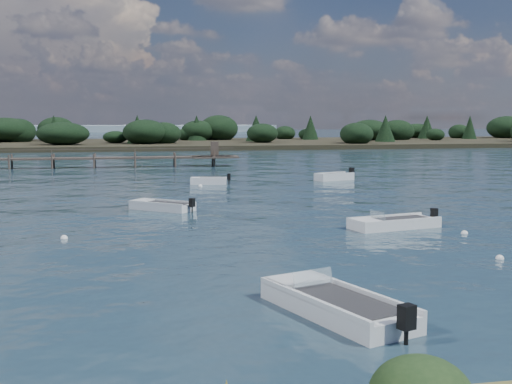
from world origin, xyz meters
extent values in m
plane|color=#172936|center=(0.00, 60.00, 0.00)|extent=(400.00, 400.00, 0.00)
cube|color=silver|center=(7.44, 6.37, 0.09)|extent=(4.63, 2.55, 0.64)
cube|color=silver|center=(5.81, 6.01, 0.47)|extent=(1.35, 1.67, 0.13)
cube|color=#262629|center=(7.78, 6.45, 0.39)|extent=(3.19, 1.93, 0.11)
cube|color=silver|center=(7.60, 5.63, 0.47)|extent=(4.30, 1.06, 0.13)
cube|color=silver|center=(7.27, 7.12, 0.47)|extent=(4.30, 1.06, 0.13)
cube|color=black|center=(9.77, 6.89, 0.57)|extent=(0.32, 0.36, 0.50)
cylinder|color=black|center=(9.77, 6.89, 0.14)|extent=(0.11, 0.11, 0.50)
cube|color=silver|center=(6.50, 6.17, 0.68)|extent=(0.40, 1.19, 0.38)
cube|color=silver|center=(11.94, 29.78, 0.11)|extent=(3.60, 2.41, 0.78)
cube|color=silver|center=(10.75, 29.34, 0.57)|extent=(1.17, 1.41, 0.16)
cube|color=#262629|center=(12.19, 29.88, 0.48)|extent=(2.50, 1.79, 0.13)
cube|color=silver|center=(12.15, 29.22, 0.57)|extent=(3.18, 1.28, 0.16)
cube|color=silver|center=(11.73, 30.35, 0.57)|extent=(3.18, 1.28, 0.16)
cube|color=black|center=(13.74, 30.45, 0.70)|extent=(0.42, 0.46, 0.61)
cylinder|color=black|center=(13.74, 30.45, 0.17)|extent=(0.14, 0.14, 0.61)
cube|color=silver|center=(0.38, -6.27, 0.11)|extent=(3.35, 5.23, 0.75)
cube|color=silver|center=(-0.24, -4.52, 0.54)|extent=(1.93, 1.66, 0.15)
cube|color=#262629|center=(0.51, -6.64, 0.46)|extent=(2.48, 3.63, 0.13)
cube|color=silver|center=(-0.41, -6.56, 0.54)|extent=(1.76, 4.67, 0.15)
cube|color=silver|center=(1.17, -5.99, 0.54)|extent=(1.76, 4.67, 0.15)
cube|color=black|center=(1.28, -8.81, 0.67)|extent=(0.44, 0.40, 0.59)
cylinder|color=black|center=(1.28, -8.81, 0.16)|extent=(0.14, 0.14, 0.59)
cube|color=silver|center=(0.02, -5.26, 0.80)|extent=(1.29, 0.59, 0.45)
cube|color=silver|center=(-3.31, 14.65, 0.09)|extent=(3.82, 3.49, 0.63)
cube|color=silver|center=(-4.42, 15.56, 0.46)|extent=(1.52, 1.57, 0.13)
cube|color=#262629|center=(-3.08, 14.46, 0.39)|extent=(2.70, 2.51, 0.11)
cube|color=silver|center=(-3.73, 14.14, 0.46)|extent=(2.98, 2.47, 0.13)
cube|color=silver|center=(-2.89, 15.16, 0.46)|extent=(2.98, 2.47, 0.13)
cube|color=black|center=(-1.70, 13.33, 0.56)|extent=(0.39, 0.39, 0.49)
cylinder|color=black|center=(-1.70, 13.33, 0.13)|extent=(0.13, 0.13, 0.49)
cube|color=silver|center=(1.02, 28.50, 0.10)|extent=(3.02, 1.70, 0.67)
cube|color=silver|center=(-0.04, 28.73, 0.48)|extent=(0.88, 1.14, 0.13)
cube|color=#262629|center=(1.24, 28.46, 0.41)|extent=(2.08, 1.29, 0.11)
cube|color=silver|center=(0.91, 28.00, 0.48)|extent=(2.81, 0.70, 0.13)
cube|color=silver|center=(1.12, 29.01, 0.48)|extent=(2.81, 0.70, 0.13)
cube|color=black|center=(2.62, 28.17, 0.60)|extent=(0.33, 0.37, 0.52)
cylinder|color=black|center=(2.62, 28.17, 0.14)|extent=(0.11, 0.11, 0.52)
sphere|color=white|center=(1.27, -8.22, 0.00)|extent=(0.32, 0.32, 0.32)
sphere|color=white|center=(9.98, 4.26, 0.00)|extent=(0.32, 0.32, 0.32)
sphere|color=white|center=(-7.99, 6.54, 0.00)|extent=(0.32, 0.32, 0.32)
sphere|color=white|center=(0.19, 26.95, 0.00)|extent=(0.32, 0.32, 0.32)
sphere|color=white|center=(8.61, -0.84, 0.00)|extent=(0.32, 0.32, 0.32)
cube|color=#453A33|center=(4.00, 48.00, 1.00)|extent=(5.00, 3.20, 0.18)
cube|color=#453A33|center=(4.00, 48.00, 1.90)|extent=(0.80, 0.80, 1.60)
cylinder|color=#453A33|center=(-17.47, 47.15, 0.40)|extent=(0.20, 0.20, 2.20)
cylinder|color=#453A33|center=(-17.47, 48.85, 0.40)|extent=(0.20, 0.20, 2.20)
cylinder|color=#453A33|center=(-13.20, 47.15, 0.40)|extent=(0.20, 0.20, 2.20)
cylinder|color=#453A33|center=(-13.20, 48.85, 0.40)|extent=(0.20, 0.20, 2.20)
cylinder|color=#453A33|center=(-8.93, 47.15, 0.40)|extent=(0.20, 0.20, 2.20)
cylinder|color=#453A33|center=(-8.93, 48.85, 0.40)|extent=(0.20, 0.20, 2.20)
cylinder|color=#453A33|center=(-4.67, 47.15, 0.40)|extent=(0.20, 0.20, 2.20)
cylinder|color=#453A33|center=(-4.67, 48.85, 0.40)|extent=(0.20, 0.20, 2.20)
cylinder|color=#453A33|center=(-0.40, 47.15, 0.40)|extent=(0.20, 0.20, 2.20)
cylinder|color=#453A33|center=(-0.40, 48.85, 0.40)|extent=(0.20, 0.20, 2.20)
cylinder|color=#453A33|center=(3.87, 47.15, 0.40)|extent=(0.20, 0.20, 2.20)
cylinder|color=#453A33|center=(3.87, 48.85, 0.40)|extent=(0.20, 0.20, 2.20)
cube|color=black|center=(25.00, 100.00, 0.00)|extent=(190.00, 40.00, 1.60)
ellipsoid|color=black|center=(25.00, 100.00, 2.80)|extent=(180.50, 36.00, 4.40)
camera|label=1|loc=(-4.95, -22.42, 5.31)|focal=45.00mm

